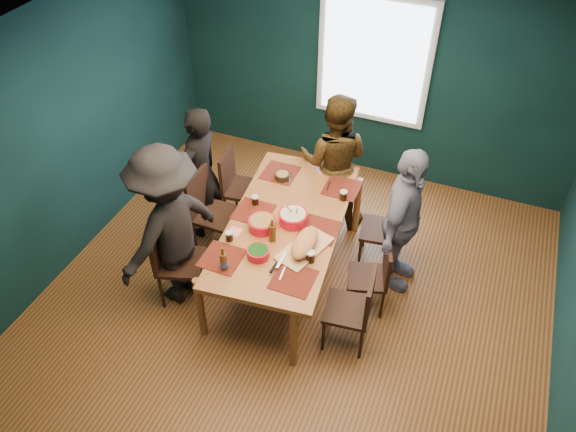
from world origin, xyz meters
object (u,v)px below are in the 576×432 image
(person_back, at_px, (334,161))
(person_right, at_px, (402,221))
(chair_left_mid, at_px, (208,206))
(bowl_dumpling, at_px, (293,217))
(dining_table, at_px, (286,226))
(chair_left_far, at_px, (236,182))
(bowl_herbs, at_px, (258,253))
(chair_right_near, at_px, (357,305))
(cutting_board, at_px, (304,244))
(person_near_left, at_px, (169,228))
(chair_left_near, at_px, (171,255))
(person_far_left, at_px, (200,174))
(chair_right_mid, at_px, (376,272))
(bowl_salad, at_px, (262,224))
(chair_right_far, at_px, (390,225))

(person_back, distance_m, person_right, 1.18)
(chair_left_mid, relative_size, bowl_dumpling, 3.47)
(dining_table, distance_m, chair_left_far, 1.14)
(bowl_herbs, bearing_deg, chair_right_near, 1.07)
(dining_table, bearing_deg, cutting_board, -50.95)
(chair_left_far, bearing_deg, person_right, -14.84)
(chair_left_far, bearing_deg, person_near_left, -99.27)
(dining_table, bearing_deg, person_near_left, -153.77)
(person_near_left, bearing_deg, bowl_dumpling, 137.09)
(chair_left_near, relative_size, cutting_board, 1.34)
(person_far_left, relative_size, person_near_left, 0.89)
(chair_right_near, relative_size, bowl_dumpling, 3.25)
(chair_left_far, relative_size, person_right, 0.56)
(person_far_left, relative_size, person_back, 0.98)
(chair_right_mid, relative_size, chair_right_near, 0.91)
(chair_left_near, height_order, chair_right_mid, chair_left_near)
(dining_table, bearing_deg, person_right, 14.71)
(bowl_herbs, bearing_deg, bowl_salad, 108.74)
(chair_right_mid, height_order, bowl_dumpling, bowl_dumpling)
(chair_left_mid, xyz_separation_m, bowl_salad, (0.80, -0.34, 0.30))
(chair_left_mid, xyz_separation_m, bowl_herbs, (0.92, -0.69, 0.29))
(person_far_left, bearing_deg, dining_table, 80.06)
(person_far_left, distance_m, cutting_board, 1.62)
(chair_left_far, bearing_deg, person_far_left, -137.19)
(chair_left_far, relative_size, chair_right_mid, 1.12)
(person_right, bearing_deg, cutting_board, 137.85)
(chair_right_near, bearing_deg, cutting_board, 153.36)
(chair_left_far, distance_m, chair_right_far, 1.81)
(dining_table, relative_size, chair_right_mid, 2.68)
(chair_left_mid, relative_size, person_back, 0.59)
(chair_left_mid, distance_m, bowl_herbs, 1.19)
(chair_left_far, xyz_separation_m, person_right, (1.96, -0.28, 0.29))
(dining_table, xyz_separation_m, chair_left_far, (-0.89, 0.68, -0.19))
(chair_left_near, xyz_separation_m, person_near_left, (0.01, 0.04, 0.33))
(chair_right_mid, relative_size, person_near_left, 0.47)
(chair_left_near, height_order, person_back, person_back)
(chair_left_near, distance_m, person_right, 2.30)
(chair_left_far, distance_m, person_near_left, 1.33)
(person_far_left, xyz_separation_m, person_back, (1.29, 0.74, 0.02))
(person_near_left, bearing_deg, person_right, 132.89)
(chair_left_far, relative_size, bowl_herbs, 4.43)
(chair_right_mid, bearing_deg, person_back, 109.34)
(dining_table, xyz_separation_m, chair_left_mid, (-0.97, 0.15, -0.17))
(dining_table, height_order, chair_left_mid, chair_left_mid)
(chair_right_far, height_order, person_far_left, person_far_left)
(chair_right_near, xyz_separation_m, bowl_herbs, (-0.96, -0.02, 0.33))
(chair_right_far, height_order, chair_right_near, chair_right_far)
(chair_left_mid, distance_m, person_right, 2.07)
(chair_right_near, xyz_separation_m, person_near_left, (-1.87, -0.07, 0.36))
(chair_right_far, bearing_deg, person_near_left, -154.64)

